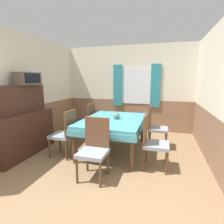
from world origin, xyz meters
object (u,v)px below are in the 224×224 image
at_px(chair_head_near, 95,147).
at_px(tv, 27,79).
at_px(chair_right_far, 155,126).
at_px(chair_left_near, 65,132).
at_px(dining_table, 113,123).
at_px(chair_right_near, 152,140).
at_px(sideboard, 22,126).
at_px(chair_left_far, 87,121).
at_px(vase, 117,116).

distance_m(chair_head_near, tv, 2.13).
distance_m(chair_right_far, chair_left_near, 2.04).
relative_size(dining_table, tv, 3.16).
xyz_separation_m(chair_right_far, chair_left_near, (-1.75, -1.05, 0.00)).
height_order(chair_head_near, chair_right_near, same).
height_order(chair_right_far, sideboard, sideboard).
height_order(chair_left_far, tv, tv).
relative_size(chair_right_far, sideboard, 0.66).
bearing_deg(chair_head_near, vase, -93.87).
bearing_deg(tv, chair_left_far, 49.81).
relative_size(chair_left_near, chair_left_far, 1.00).
bearing_deg(sideboard, chair_left_far, 53.41).
relative_size(chair_right_far, tv, 1.79).
height_order(chair_right_far, vase, chair_right_far).
xyz_separation_m(chair_head_near, vase, (0.07, 1.10, 0.29)).
height_order(sideboard, tv, tv).
distance_m(tv, vase, 2.04).
bearing_deg(chair_right_near, chair_left_near, -90.00).
distance_m(sideboard, vase, 2.00).
bearing_deg(dining_table, chair_right_far, 31.02).
distance_m(chair_head_near, chair_right_far, 1.84).
xyz_separation_m(tv, vase, (1.81, 0.50, -0.79)).
bearing_deg(chair_left_near, chair_head_near, -122.99).
relative_size(chair_left_far, tv, 1.79).
bearing_deg(chair_head_near, chair_right_near, -147.01).
bearing_deg(chair_right_far, chair_head_near, -28.37).
height_order(chair_right_far, chair_left_far, same).
xyz_separation_m(chair_right_near, chair_right_far, (0.00, 1.05, 0.00)).
height_order(dining_table, chair_right_near, chair_right_near).
height_order(dining_table, vase, vase).
bearing_deg(sideboard, vase, 20.94).
xyz_separation_m(dining_table, chair_right_far, (0.87, 0.53, -0.12)).
height_order(dining_table, chair_left_near, chair_left_near).
bearing_deg(chair_left_far, dining_table, -121.02).
distance_m(chair_head_near, vase, 1.14).
distance_m(chair_left_near, vase, 1.13).
distance_m(chair_left_near, sideboard, 0.93).
bearing_deg(vase, chair_right_far, 32.85).
xyz_separation_m(chair_left_far, tv, (-0.86, -1.02, 1.08)).
bearing_deg(tv, vase, 15.54).
relative_size(chair_head_near, chair_left_near, 1.00).
xyz_separation_m(dining_table, chair_left_near, (-0.87, -0.53, -0.12)).
distance_m(chair_left_far, tv, 1.72).
distance_m(chair_right_far, chair_left_far, 1.75).
relative_size(chair_right_near, vase, 6.90).
height_order(sideboard, vase, sideboard).
distance_m(chair_head_near, chair_left_near, 1.04).
xyz_separation_m(chair_head_near, chair_left_far, (-0.87, 1.62, 0.00)).
height_order(chair_head_near, sideboard, sideboard).
xyz_separation_m(chair_head_near, chair_right_far, (0.87, 1.62, 0.00)).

